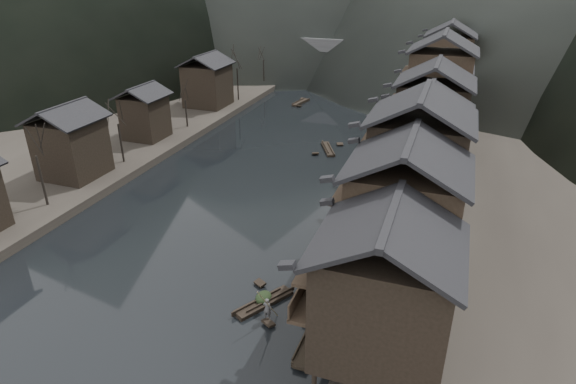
% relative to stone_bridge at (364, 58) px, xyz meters
% --- Properties ---
extents(water, '(300.00, 300.00, 0.00)m').
position_rel_stone_bridge_xyz_m(water, '(0.00, -72.00, -5.11)').
color(water, black).
rests_on(water, ground).
extents(right_bank, '(40.00, 200.00, 1.80)m').
position_rel_stone_bridge_xyz_m(right_bank, '(35.00, -32.00, -4.21)').
color(right_bank, '#2D2823').
rests_on(right_bank, ground).
extents(left_bank, '(40.00, 200.00, 1.20)m').
position_rel_stone_bridge_xyz_m(left_bank, '(-35.00, -32.00, -4.51)').
color(left_bank, '#2D2823').
rests_on(left_bank, ground).
extents(stilt_houses, '(9.00, 67.60, 16.22)m').
position_rel_stone_bridge_xyz_m(stilt_houses, '(17.28, -52.09, 3.74)').
color(stilt_houses, black).
rests_on(stilt_houses, ground).
extents(left_houses, '(8.10, 53.20, 8.73)m').
position_rel_stone_bridge_xyz_m(left_houses, '(-20.50, -51.88, 0.55)').
color(left_houses, black).
rests_on(left_houses, left_bank).
extents(bare_trees, '(3.95, 73.75, 7.90)m').
position_rel_stone_bridge_xyz_m(bare_trees, '(-17.00, -49.60, 1.57)').
color(bare_trees, black).
rests_on(bare_trees, left_bank).
extents(moored_sampans, '(3.14, 54.54, 0.47)m').
position_rel_stone_bridge_xyz_m(moored_sampans, '(11.91, -54.17, -4.91)').
color(moored_sampans, black).
rests_on(moored_sampans, water).
extents(midriver_boats, '(13.64, 37.20, 0.45)m').
position_rel_stone_bridge_xyz_m(midriver_boats, '(-0.88, -23.97, -4.91)').
color(midriver_boats, black).
rests_on(midriver_boats, water).
extents(stone_bridge, '(40.00, 6.00, 9.00)m').
position_rel_stone_bridge_xyz_m(stone_bridge, '(0.00, 0.00, 0.00)').
color(stone_bridge, '#4C4C4F').
rests_on(stone_bridge, ground).
extents(hero_sampan, '(3.44, 5.07, 0.44)m').
position_rel_stone_bridge_xyz_m(hero_sampan, '(8.17, -75.24, -4.91)').
color(hero_sampan, black).
rests_on(hero_sampan, water).
extents(cargo_heap, '(1.17, 1.54, 0.70)m').
position_rel_stone_bridge_xyz_m(cargo_heap, '(8.04, -75.02, -4.32)').
color(cargo_heap, black).
rests_on(cargo_heap, hero_sampan).
extents(boatman, '(0.64, 0.43, 1.73)m').
position_rel_stone_bridge_xyz_m(boatman, '(9.10, -76.85, -3.80)').
color(boatman, '#545456').
rests_on(boatman, hero_sampan).
extents(bamboo_pole, '(0.93, 2.33, 3.95)m').
position_rel_stone_bridge_xyz_m(bamboo_pole, '(9.30, -76.85, -0.96)').
color(bamboo_pole, '#8C7A51').
rests_on(bamboo_pole, boatman).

